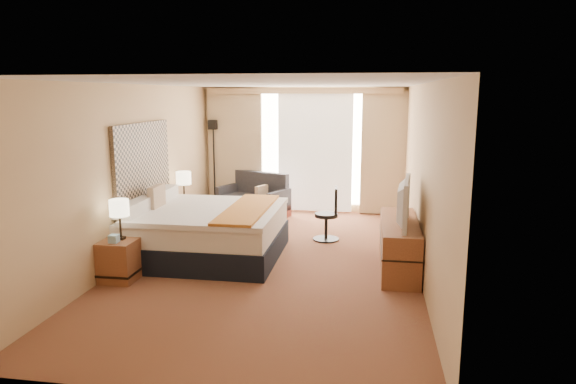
# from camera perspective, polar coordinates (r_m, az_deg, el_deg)

# --- Properties ---
(floor) EXTENTS (4.20, 7.00, 0.02)m
(floor) POSITION_cam_1_polar(r_m,az_deg,el_deg) (7.71, -1.74, -7.76)
(floor) COLOR maroon
(floor) RESTS_ON ground
(ceiling) EXTENTS (4.20, 7.00, 0.02)m
(ceiling) POSITION_cam_1_polar(r_m,az_deg,el_deg) (7.30, -1.85, 11.96)
(ceiling) COLOR silver
(ceiling) RESTS_ON wall_back
(wall_back) EXTENTS (4.20, 0.02, 2.60)m
(wall_back) POSITION_cam_1_polar(r_m,az_deg,el_deg) (10.82, 1.75, 4.70)
(wall_back) COLOR #D3B380
(wall_back) RESTS_ON ground
(wall_front) EXTENTS (4.20, 0.02, 2.60)m
(wall_front) POSITION_cam_1_polar(r_m,az_deg,el_deg) (4.09, -11.20, -5.80)
(wall_front) COLOR #D3B380
(wall_front) RESTS_ON ground
(wall_left) EXTENTS (0.02, 7.00, 2.60)m
(wall_left) POSITION_cam_1_polar(r_m,az_deg,el_deg) (8.06, -16.62, 2.13)
(wall_left) COLOR #D3B380
(wall_left) RESTS_ON ground
(wall_right) EXTENTS (0.02, 7.00, 2.60)m
(wall_right) POSITION_cam_1_polar(r_m,az_deg,el_deg) (7.30, 14.63, 1.36)
(wall_right) COLOR #D3B380
(wall_right) RESTS_ON ground
(headboard) EXTENTS (0.06, 1.85, 1.50)m
(headboard) POSITION_cam_1_polar(r_m,az_deg,el_deg) (8.22, -15.77, 2.20)
(headboard) COLOR black
(headboard) RESTS_ON wall_left
(nightstand_left) EXTENTS (0.45, 0.52, 0.55)m
(nightstand_left) POSITION_cam_1_polar(r_m,az_deg,el_deg) (7.27, -18.13, -7.18)
(nightstand_left) COLOR #955836
(nightstand_left) RESTS_ON floor
(nightstand_right) EXTENTS (0.45, 0.52, 0.55)m
(nightstand_right) POSITION_cam_1_polar(r_m,az_deg,el_deg) (9.47, -11.25, -2.69)
(nightstand_right) COLOR #955836
(nightstand_right) RESTS_ON floor
(media_dresser) EXTENTS (0.50, 1.80, 0.70)m
(media_dresser) POSITION_cam_1_polar(r_m,az_deg,el_deg) (7.48, 12.21, -5.76)
(media_dresser) COLOR #955836
(media_dresser) RESTS_ON floor
(window) EXTENTS (2.30, 0.02, 2.30)m
(window) POSITION_cam_1_polar(r_m,az_deg,el_deg) (10.76, 3.05, 4.76)
(window) COLOR white
(window) RESTS_ON wall_back
(curtains) EXTENTS (4.12, 0.19, 2.56)m
(curtains) POSITION_cam_1_polar(r_m,az_deg,el_deg) (10.70, 1.65, 5.21)
(curtains) COLOR #C8B38D
(curtains) RESTS_ON floor
(bed) EXTENTS (2.23, 2.03, 1.08)m
(bed) POSITION_cam_1_polar(r_m,az_deg,el_deg) (7.95, -9.16, -4.32)
(bed) COLOR black
(bed) RESTS_ON floor
(loveseat) EXTENTS (1.57, 1.24, 0.87)m
(loveseat) POSITION_cam_1_polar(r_m,az_deg,el_deg) (10.55, -3.73, -1.06)
(loveseat) COLOR #5E251B
(loveseat) RESTS_ON floor
(floor_lamp) EXTENTS (0.24, 0.24, 1.92)m
(floor_lamp) POSITION_cam_1_polar(r_m,az_deg,el_deg) (11.03, -8.26, 5.01)
(floor_lamp) COLOR black
(floor_lamp) RESTS_ON floor
(desk_chair) EXTENTS (0.44, 0.44, 0.91)m
(desk_chair) POSITION_cam_1_polar(r_m,az_deg,el_deg) (8.74, 4.59, -2.76)
(desk_chair) COLOR black
(desk_chair) RESTS_ON floor
(lamp_left) EXTENTS (0.26, 0.26, 0.54)m
(lamp_left) POSITION_cam_1_polar(r_m,az_deg,el_deg) (7.12, -18.24, -1.77)
(lamp_left) COLOR black
(lamp_left) RESTS_ON nightstand_left
(lamp_right) EXTENTS (0.27, 0.27, 0.56)m
(lamp_right) POSITION_cam_1_polar(r_m,az_deg,el_deg) (9.26, -11.53, 1.46)
(lamp_right) COLOR black
(lamp_right) RESTS_ON nightstand_right
(tissue_box) EXTENTS (0.11, 0.11, 0.10)m
(tissue_box) POSITION_cam_1_polar(r_m,az_deg,el_deg) (7.08, -18.78, -4.93)
(tissue_box) COLOR #99CCED
(tissue_box) RESTS_ON nightstand_left
(telephone) EXTENTS (0.17, 0.14, 0.06)m
(telephone) POSITION_cam_1_polar(r_m,az_deg,el_deg) (9.31, -10.87, -0.98)
(telephone) COLOR black
(telephone) RESTS_ON nightstand_right
(television) EXTENTS (0.24, 1.11, 0.64)m
(television) POSITION_cam_1_polar(r_m,az_deg,el_deg) (7.10, 12.11, -1.09)
(television) COLOR black
(television) RESTS_ON media_dresser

